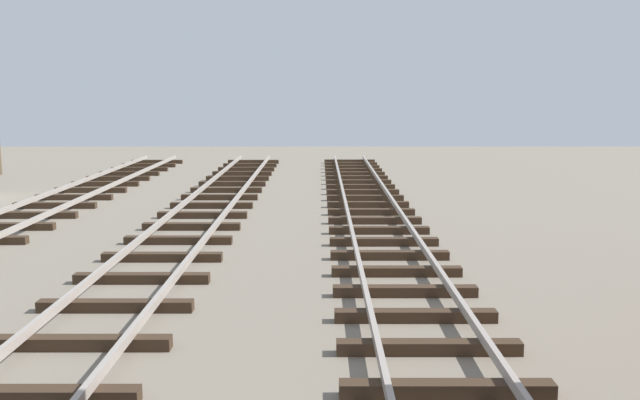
{
  "coord_description": "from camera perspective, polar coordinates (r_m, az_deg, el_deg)",
  "views": [
    {
      "loc": [
        -0.01,
        -1.59,
        3.5
      ],
      "look_at": [
        0.03,
        12.21,
        1.35
      ],
      "focal_mm": 39.07,
      "sensor_mm": 36.0,
      "label": 1
    }
  ],
  "objects": []
}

